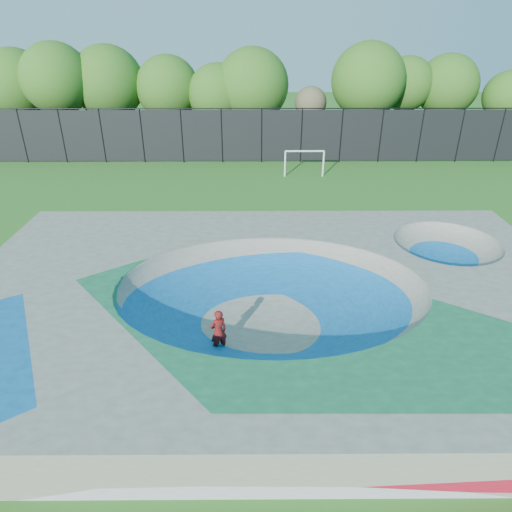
# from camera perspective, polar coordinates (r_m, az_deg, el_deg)

# --- Properties ---
(ground) EXTENTS (120.00, 120.00, 0.00)m
(ground) POSITION_cam_1_polar(r_m,az_deg,el_deg) (16.80, 1.89, -8.05)
(ground) COLOR #27611B
(ground) RESTS_ON ground
(skate_deck) EXTENTS (22.00, 14.00, 1.50)m
(skate_deck) POSITION_cam_1_polar(r_m,az_deg,el_deg) (16.38, 1.93, -5.91)
(skate_deck) COLOR gray
(skate_deck) RESTS_ON ground
(skater) EXTENTS (0.69, 0.61, 1.59)m
(skater) POSITION_cam_1_polar(r_m,az_deg,el_deg) (14.97, -4.71, -9.39)
(skater) COLOR red
(skater) RESTS_ON ground
(skateboard) EXTENTS (0.79, 0.55, 0.05)m
(skateboard) POSITION_cam_1_polar(r_m,az_deg,el_deg) (15.45, -4.60, -11.68)
(skateboard) COLOR black
(skateboard) RESTS_ON ground
(soccer_goal) EXTENTS (2.78, 0.12, 1.83)m
(soccer_goal) POSITION_cam_1_polar(r_m,az_deg,el_deg) (32.37, 6.08, 12.04)
(soccer_goal) COLOR white
(soccer_goal) RESTS_ON ground
(fence) EXTENTS (48.09, 0.09, 4.04)m
(fence) POSITION_cam_1_polar(r_m,az_deg,el_deg) (35.52, 0.71, 14.93)
(fence) COLOR black
(fence) RESTS_ON ground
(treeline) EXTENTS (53.14, 7.30, 8.43)m
(treeline) POSITION_cam_1_polar(r_m,az_deg,el_deg) (39.99, -3.13, 20.55)
(treeline) COLOR #4C3626
(treeline) RESTS_ON ground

